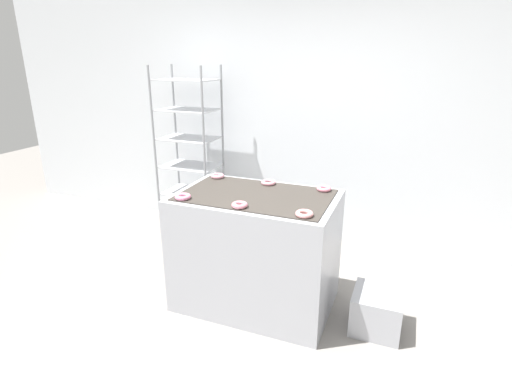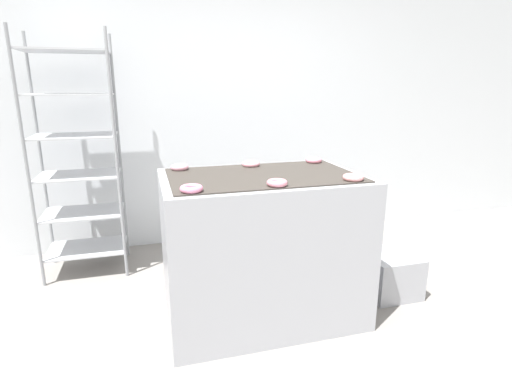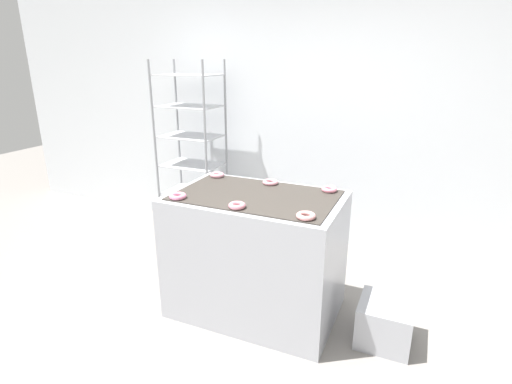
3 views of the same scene
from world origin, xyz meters
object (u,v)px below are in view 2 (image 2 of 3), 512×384
(donut_far_center, at_px, (251,164))
(donut_far_left, at_px, (180,167))
(baking_rack_cart, at_px, (77,156))
(donut_near_right, at_px, (353,177))
(fryer_machine, at_px, (262,247))
(donut_far_right, at_px, (314,160))
(donut_near_left, at_px, (191,189))
(donut_near_center, at_px, (277,183))
(glaze_bin, at_px, (390,274))

(donut_far_center, bearing_deg, donut_far_left, 178.98)
(baking_rack_cart, xyz_separation_m, donut_far_center, (1.20, -0.75, 0.01))
(donut_near_right, bearing_deg, fryer_machine, 148.11)
(donut_far_right, bearing_deg, donut_far_left, 179.82)
(donut_far_left, height_order, donut_far_right, same)
(donut_near_left, bearing_deg, donut_near_center, -0.35)
(fryer_machine, bearing_deg, donut_far_center, 90.14)
(donut_near_right, relative_size, donut_far_right, 1.06)
(fryer_machine, bearing_deg, donut_far_left, 148.87)
(glaze_bin, bearing_deg, donut_far_right, 150.74)
(donut_near_center, height_order, donut_far_center, donut_near_center)
(glaze_bin, height_order, donut_near_right, donut_near_right)
(donut_near_left, bearing_deg, donut_near_right, 0.37)
(donut_near_right, relative_size, donut_far_left, 1.04)
(baking_rack_cart, height_order, donut_far_center, baking_rack_cart)
(donut_far_center, bearing_deg, donut_near_left, -129.45)
(donut_near_left, distance_m, donut_far_right, 1.11)
(baking_rack_cart, height_order, donut_near_right, baking_rack_cart)
(fryer_machine, distance_m, donut_near_left, 0.75)
(glaze_bin, bearing_deg, baking_rack_cart, 154.65)
(glaze_bin, xyz_separation_m, donut_near_left, (-1.45, -0.29, 0.82))
(baking_rack_cart, distance_m, donut_near_center, 1.79)
(glaze_bin, bearing_deg, donut_far_center, 164.00)
(fryer_machine, height_order, donut_near_left, donut_near_left)
(donut_near_left, xyz_separation_m, donut_near_center, (0.47, -0.00, 0.00))
(donut_far_left, height_order, donut_far_center, donut_far_left)
(baking_rack_cart, xyz_separation_m, glaze_bin, (2.18, -1.03, -0.80))
(glaze_bin, bearing_deg, donut_near_center, -163.23)
(fryer_machine, bearing_deg, donut_near_left, -148.20)
(baking_rack_cart, bearing_deg, donut_near_left, -61.25)
(donut_near_right, xyz_separation_m, donut_far_left, (-0.94, 0.58, 0.00))
(baking_rack_cart, xyz_separation_m, donut_far_right, (1.67, -0.75, 0.02))
(glaze_bin, bearing_deg, fryer_machine, -179.98)
(donut_near_left, relative_size, donut_far_center, 0.99)
(donut_near_center, bearing_deg, donut_near_left, 179.65)
(fryer_machine, bearing_deg, donut_near_center, -91.34)
(donut_near_left, bearing_deg, donut_far_center, 50.55)
(baking_rack_cart, distance_m, donut_far_center, 1.42)
(baking_rack_cart, xyz_separation_m, donut_far_left, (0.72, -0.74, 0.02))
(donut_near_center, distance_m, donut_far_right, 0.75)
(donut_near_left, height_order, donut_near_center, same)
(donut_near_right, xyz_separation_m, donut_far_right, (0.01, 0.57, 0.00))
(donut_near_right, height_order, donut_far_left, same)
(fryer_machine, height_order, donut_near_right, donut_near_right)
(baking_rack_cart, bearing_deg, donut_far_center, -32.06)
(glaze_bin, height_order, donut_far_right, donut_far_right)
(fryer_machine, relative_size, donut_near_right, 10.19)
(donut_far_left, bearing_deg, glaze_bin, -11.22)
(glaze_bin, distance_m, donut_near_left, 1.69)
(baking_rack_cart, xyz_separation_m, donut_near_right, (1.66, -1.32, 0.02))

